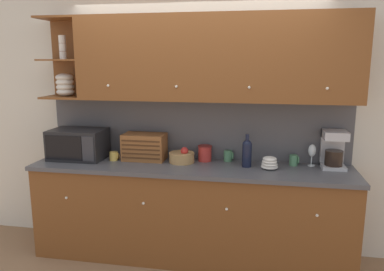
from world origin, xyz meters
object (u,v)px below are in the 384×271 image
(microwave, at_px, (78,144))
(bread_box, at_px, (145,147))
(fruit_basket, at_px, (182,157))
(wine_bottle, at_px, (247,152))
(coffee_maker, at_px, (334,149))
(mug_patterned_third, at_px, (294,160))
(mug, at_px, (114,156))
(storage_canister, at_px, (205,153))
(bowl_stack_on_counter, at_px, (269,163))
(mug_blue_second, at_px, (228,156))
(wine_glass, at_px, (312,151))

(microwave, relative_size, bread_box, 1.29)
(fruit_basket, bearing_deg, wine_bottle, -3.73)
(fruit_basket, distance_m, coffee_maker, 1.45)
(bread_box, bearing_deg, mug_patterned_third, 1.70)
(mug_patterned_third, relative_size, coffee_maker, 0.29)
(mug, relative_size, storage_canister, 0.61)
(coffee_maker, bearing_deg, storage_canister, 179.43)
(wine_bottle, bearing_deg, mug, -179.71)
(microwave, xyz_separation_m, bowl_stack_on_counter, (1.93, -0.04, -0.10))
(fruit_basket, distance_m, mug_blue_second, 0.47)
(fruit_basket, height_order, mug_blue_second, fruit_basket)
(microwave, bearing_deg, mug_patterned_third, 3.37)
(mug, height_order, wine_glass, wine_glass)
(fruit_basket, xyz_separation_m, storage_canister, (0.22, 0.10, 0.02))
(mug_patterned_third, bearing_deg, microwave, -176.63)
(microwave, distance_m, mug_patterned_third, 2.17)
(microwave, xyz_separation_m, coffee_maker, (2.52, 0.13, 0.03))
(bread_box, relative_size, fruit_basket, 1.70)
(bowl_stack_on_counter, bearing_deg, mug, 178.78)
(coffee_maker, bearing_deg, fruit_basket, -176.67)
(wine_bottle, height_order, mug_patterned_third, wine_bottle)
(microwave, xyz_separation_m, mug_patterned_third, (2.16, 0.13, -0.10))
(bread_box, distance_m, coffee_maker, 1.84)
(storage_canister, bearing_deg, bread_box, -174.72)
(bowl_stack_on_counter, height_order, mug_patterned_third, bowl_stack_on_counter)
(fruit_basket, relative_size, bowl_stack_on_counter, 1.56)
(wine_bottle, height_order, coffee_maker, coffee_maker)
(mug_patterned_third, bearing_deg, wine_bottle, -164.33)
(bread_box, height_order, bowl_stack_on_counter, bread_box)
(bowl_stack_on_counter, relative_size, mug_patterned_third, 1.55)
(storage_canister, xyz_separation_m, coffee_maker, (1.22, -0.01, 0.10))
(bowl_stack_on_counter, relative_size, wine_glass, 0.75)
(mug, relative_size, wine_bottle, 0.30)
(microwave, relative_size, wine_glass, 2.57)
(mug, xyz_separation_m, wine_bottle, (1.33, 0.01, 0.10))
(bread_box, relative_size, mug_blue_second, 3.97)
(mug_blue_second, bearing_deg, storage_canister, -171.08)
(storage_canister, xyz_separation_m, bowl_stack_on_counter, (0.63, -0.18, -0.02))
(mug, distance_m, wine_bottle, 1.33)
(microwave, relative_size, bowl_stack_on_counter, 3.42)
(bread_box, xyz_separation_m, mug_patterned_third, (1.48, 0.04, -0.08))
(storage_canister, height_order, coffee_maker, coffee_maker)
(mug_blue_second, distance_m, bowl_stack_on_counter, 0.45)
(microwave, relative_size, mug_patterned_third, 5.30)
(storage_canister, height_order, mug_blue_second, storage_canister)
(bread_box, relative_size, coffee_maker, 1.19)
(microwave, bearing_deg, fruit_basket, 2.34)
(wine_bottle, xyz_separation_m, wine_glass, (0.61, 0.14, -0.00))
(storage_canister, height_order, wine_glass, wine_glass)
(microwave, bearing_deg, mug_blue_second, 6.59)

